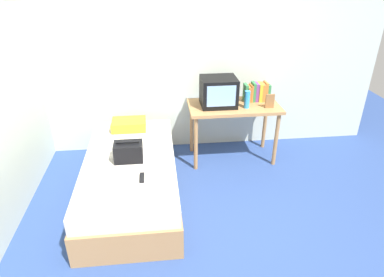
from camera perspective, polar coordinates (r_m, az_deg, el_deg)
ground_plane at (r=3.43m, az=3.61°, el=-16.49°), size 8.00×8.00×0.00m
wall_back at (r=4.58m, az=-0.18°, el=13.84°), size 5.20×0.10×2.60m
bed at (r=3.86m, az=-10.21°, el=-6.51°), size 1.00×2.00×0.51m
desk at (r=4.40m, az=7.05°, el=4.43°), size 1.16×0.60×0.77m
tv at (r=4.28m, az=4.49°, el=7.89°), size 0.44×0.39×0.36m
water_bottle at (r=4.26m, az=9.29°, el=6.52°), size 0.07×0.07×0.22m
book_row at (r=4.52m, az=10.89°, el=7.71°), size 0.33×0.17×0.25m
picture_frame at (r=4.33m, az=13.01°, el=6.19°), size 0.11×0.02×0.18m
pillow at (r=4.35m, az=-10.60°, el=2.33°), size 0.42×0.29×0.12m
handbag at (r=3.64m, az=-10.69°, el=-2.20°), size 0.30×0.20×0.23m
magazine at (r=3.45m, az=-12.67°, el=-6.16°), size 0.21×0.29×0.01m
remote_dark at (r=3.36m, az=-8.44°, el=-6.56°), size 0.04×0.16×0.02m
remote_silver at (r=3.81m, az=-12.75°, el=-2.58°), size 0.04×0.14×0.02m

